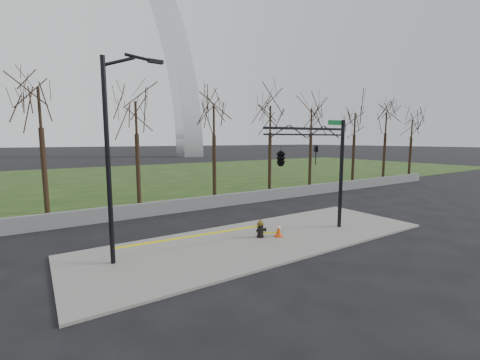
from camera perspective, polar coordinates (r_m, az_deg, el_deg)
ground at (r=16.01m, az=4.08°, el=-10.73°), size 500.00×500.00×0.00m
sidewalk at (r=16.00m, az=4.09°, el=-10.56°), size 18.00×6.00×0.10m
grass_strip at (r=43.37m, az=-20.72°, el=0.26°), size 120.00×40.00×0.06m
guardrail at (r=22.57m, az=-8.36°, el=-4.30°), size 60.00×0.30×0.90m
gateway_arch at (r=91.82m, az=-28.49°, el=23.86°), size 66.00×6.00×65.00m
tree_row at (r=28.90m, az=0.25°, el=6.53°), size 59.38×4.00×9.16m
fire_hydrant at (r=15.99m, az=3.74°, el=-8.82°), size 0.56×0.39×0.91m
traffic_cone at (r=16.19m, az=6.97°, el=-8.87°), size 0.44×0.44×0.72m
street_light at (r=13.04m, az=-21.86°, el=5.67°), size 2.39×0.28×8.21m
traffic_signal_mast at (r=16.05m, az=9.65°, el=4.32°), size 5.08×2.53×6.00m
caution_tape at (r=14.59m, az=-6.33°, el=-9.89°), size 7.72×0.93×0.46m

